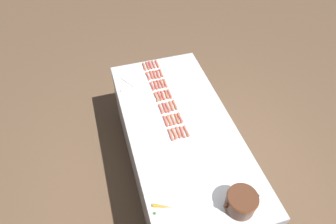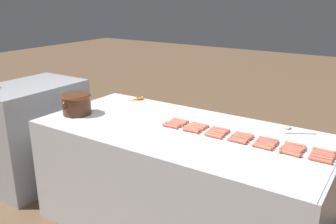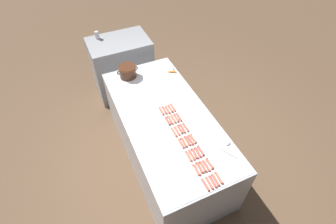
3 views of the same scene
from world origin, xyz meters
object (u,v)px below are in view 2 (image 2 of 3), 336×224
hot_dog_1 (290,153)px  hot_dog_14 (323,155)px  hot_dog_3 (237,141)px  serving_spoon (292,129)px  carrot (135,99)px  hot_dog_15 (293,149)px  hot_dog_22 (295,147)px  hot_dog_27 (179,122)px  hot_dog_24 (243,136)px  hot_dog_25 (219,131)px  hot_dog_2 (262,147)px  hot_dog_4 (213,136)px  hot_dog_10 (239,139)px  hot_dog_0 (320,160)px  hot_dog_17 (241,137)px  hot_dog_29 (295,145)px  hot_dog_6 (170,126)px  hot_dog_32 (221,129)px  hot_dog_19 (196,128)px  hot_dog_9 (264,145)px  hot_dog_12 (193,129)px  bean_pot (77,103)px  hot_dog_26 (198,126)px  hot_dog_21 (324,153)px  hot_dog_11 (215,134)px  hot_dog_28 (324,151)px  hot_dog_18 (217,132)px  hot_dog_20 (176,123)px  hot_dog_8 (290,151)px  hot_dog_34 (181,120)px  hot_dog_33 (201,125)px  back_cabinet (34,134)px  hot_dog_7 (322,158)px  hot_dog_5 (191,131)px  hot_dog_30 (269,139)px  hot_dog_31 (245,134)px

hot_dog_1 → hot_dog_14: (0.08, -0.18, 0.00)m
hot_dog_3 → serving_spoon: 0.51m
carrot → hot_dog_15: bearing=-102.5°
hot_dog_22 → hot_dog_27: same height
hot_dog_24 → hot_dog_25: size_ratio=1.00×
hot_dog_2 → hot_dog_25: same height
hot_dog_4 → hot_dog_10: same height
hot_dog_0 → hot_dog_17: size_ratio=1.00×
hot_dog_29 → hot_dog_25: bearing=94.6°
hot_dog_14 → hot_dog_6: bearing=94.3°
hot_dog_14 → hot_dog_32: bearing=84.2°
hot_dog_10 → serving_spoon: 0.48m
hot_dog_4 → hot_dog_19: 0.20m
hot_dog_9 → hot_dog_12: 0.55m
hot_dog_32 → hot_dog_6: bearing=113.8°
bean_pot → hot_dog_26: bearing=-74.9°
hot_dog_15 → hot_dog_21: 0.19m
hot_dog_10 → hot_dog_14: bearing=-85.4°
hot_dog_11 → hot_dog_21: same height
hot_dog_4 → hot_dog_12: size_ratio=1.00×
hot_dog_21 → hot_dog_26: bearing=89.9°
hot_dog_21 → hot_dog_28: 0.04m
hot_dog_2 → hot_dog_18: bearing=77.9°
hot_dog_28 → hot_dog_20: bearing=94.3°
hot_dog_8 → serving_spoon: (0.41, 0.10, -0.00)m
hot_dog_22 → hot_dog_34: size_ratio=1.00×
hot_dog_32 → bean_pot: size_ratio=0.48×
hot_dog_6 → hot_dog_33: bearing=-49.2°
back_cabinet → hot_dog_11: (0.10, -1.96, 0.39)m
hot_dog_12 → hot_dog_8: bearing=-89.8°
hot_dog_0 → hot_dog_26: (0.12, 0.90, 0.00)m
hot_dog_0 → hot_dog_27: (0.12, 1.08, 0.00)m
hot_dog_0 → hot_dog_3: same height
hot_dog_7 → hot_dog_26: bearing=85.2°
hot_dog_27 → hot_dog_0: bearing=-96.4°
hot_dog_12 → back_cabinet: bearing=93.2°
hot_dog_1 → hot_dog_8: same height
hot_dog_28 → carrot: 1.76m
hot_dog_7 → carrot: bearing=77.7°
hot_dog_5 → carrot: (0.42, 0.85, 0.00)m
hot_dog_18 → hot_dog_27: same height
hot_dog_3 → hot_dog_12: (0.03, 0.36, 0.00)m
hot_dog_9 → hot_dog_24: same height
hot_dog_24 → hot_dog_29: 0.35m
hot_dog_8 → bean_pot: bean_pot is taller
hot_dog_0 → hot_dog_25: (0.12, 0.72, 0.00)m
hot_dog_4 → hot_dog_30: bearing=-66.1°
hot_dog_31 → hot_dog_32: 0.18m
hot_dog_26 → hot_dog_25: bearing=-91.1°
hot_dog_1 → hot_dog_32: same height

